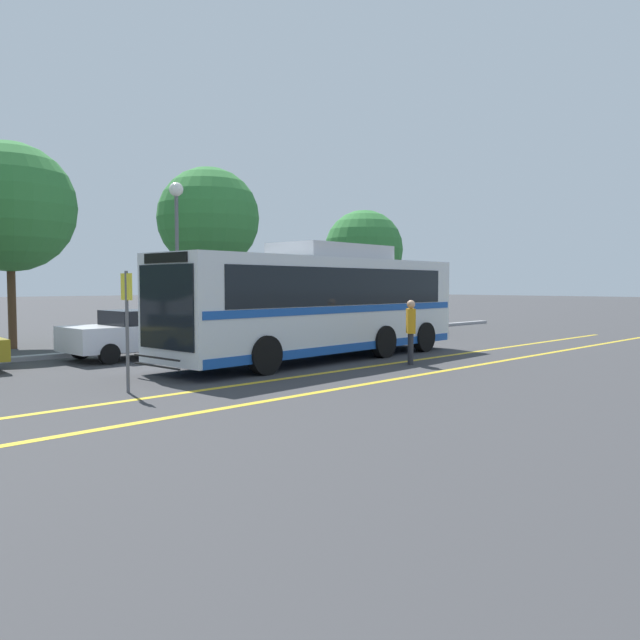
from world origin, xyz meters
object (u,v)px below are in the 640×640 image
(parked_car_2, at_px, (296,325))
(street_lamp, at_px, (177,224))
(transit_bus, at_px, (320,302))
(pedestrian_0, at_px, (411,328))
(parked_car_1, at_px, (135,334))
(tree_0, at_px, (9,207))
(bus_stop_sign, at_px, (127,316))
(tree_1, at_px, (364,250))
(tree_2, at_px, (208,219))
(parked_car_3, at_px, (396,319))

(parked_car_2, height_order, street_lamp, street_lamp)
(transit_bus, distance_m, pedestrian_0, 2.94)
(parked_car_1, bearing_deg, tree_0, 15.85)
(bus_stop_sign, distance_m, tree_1, 22.05)
(tree_2, bearing_deg, tree_0, 179.38)
(parked_car_3, bearing_deg, tree_2, -133.19)
(bus_stop_sign, distance_m, tree_0, 11.86)
(transit_bus, xyz_separation_m, parked_car_1, (-3.87, 4.26, -1.00))
(transit_bus, bearing_deg, tree_1, -56.84)
(parked_car_3, bearing_deg, tree_0, -112.75)
(parked_car_2, distance_m, tree_0, 11.04)
(transit_bus, relative_size, tree_0, 1.56)
(parked_car_3, bearing_deg, tree_1, 144.81)
(parked_car_1, height_order, parked_car_3, parked_car_1)
(pedestrian_0, bearing_deg, tree_1, 1.02)
(parked_car_2, xyz_separation_m, bus_stop_sign, (-9.93, -5.63, 0.91))
(pedestrian_0, bearing_deg, parked_car_3, -4.50)
(street_lamp, bearing_deg, tree_2, 39.15)
(tree_0, bearing_deg, tree_1, -2.84)
(parked_car_3, height_order, tree_2, tree_2)
(parked_car_1, height_order, pedestrian_0, pedestrian_0)
(tree_1, relative_size, tree_2, 0.85)
(parked_car_2, distance_m, tree_2, 7.14)
(tree_1, bearing_deg, parked_car_2, -153.01)
(parked_car_1, xyz_separation_m, tree_0, (-1.69, 5.66, 4.23))
(parked_car_3, height_order, tree_1, tree_1)
(street_lamp, xyz_separation_m, tree_0, (-5.03, 2.75, 0.45))
(bus_stop_sign, bearing_deg, tree_1, -64.93)
(tree_1, bearing_deg, pedestrian_0, -133.96)
(street_lamp, bearing_deg, bus_stop_sign, -127.33)
(bus_stop_sign, relative_size, tree_0, 0.35)
(bus_stop_sign, distance_m, street_lamp, 11.10)
(bus_stop_sign, distance_m, tree_2, 15.27)
(parked_car_2, bearing_deg, tree_0, -127.47)
(parked_car_3, distance_m, tree_1, 6.76)
(tree_2, bearing_deg, parked_car_1, -139.89)
(parked_car_3, relative_size, tree_1, 0.69)
(street_lamp, relative_size, tree_2, 0.82)
(street_lamp, relative_size, tree_1, 0.97)
(pedestrian_0, distance_m, tree_0, 14.73)
(bus_stop_sign, bearing_deg, parked_car_1, -32.60)
(bus_stop_sign, height_order, tree_0, tree_0)
(parked_car_1, xyz_separation_m, bus_stop_sign, (-3.16, -5.61, 0.85))
(parked_car_2, bearing_deg, parked_car_3, 85.58)
(parked_car_3, relative_size, street_lamp, 0.71)
(parked_car_3, xyz_separation_m, pedestrian_0, (-8.08, -6.90, 0.34))
(transit_bus, relative_size, parked_car_2, 2.45)
(bus_stop_sign, relative_size, tree_2, 0.34)
(pedestrian_0, height_order, tree_2, tree_2)
(transit_bus, relative_size, parked_car_3, 2.61)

